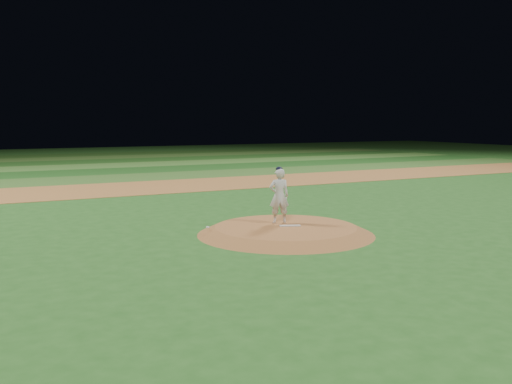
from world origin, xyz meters
The scene contains 12 objects.
ground centered at (0.00, 0.00, 0.00)m, with size 120.00×120.00×0.00m, color #23591D.
infield_dirt_band centered at (0.00, 14.00, 0.01)m, with size 70.00×6.00×0.02m, color #9F6631.
outfield_stripe_0 centered at (0.00, 19.50, 0.01)m, with size 70.00×5.00×0.02m, color #376524.
outfield_stripe_1 centered at (0.00, 24.50, 0.01)m, with size 70.00×5.00×0.02m, color #1C4F19.
outfield_stripe_2 centered at (0.00, 29.50, 0.01)m, with size 70.00×5.00×0.02m, color #417A2C.
outfield_stripe_3 centered at (0.00, 34.50, 0.01)m, with size 70.00×5.00×0.02m, color #1F4E19.
outfield_stripe_4 centered at (0.00, 39.50, 0.01)m, with size 70.00×5.00×0.02m, color #396324.
outfield_stripe_5 centered at (0.00, 44.50, 0.01)m, with size 70.00×5.00×0.02m, color #244E19.
pitchers_mound centered at (0.00, 0.00, 0.12)m, with size 5.50×5.50×0.25m, color #9C6030.
pitching_rubber centered at (0.12, -0.06, 0.27)m, with size 0.65×0.16×0.03m, color beige.
rosin_bag centered at (-2.28, 0.81, 0.28)m, with size 0.12×0.12×0.06m, color white.
pitcher_on_mound centered at (0.10, 0.59, 1.14)m, with size 0.74×0.59×1.81m.
Camera 1 is at (-8.85, -15.04, 3.53)m, focal length 40.00 mm.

